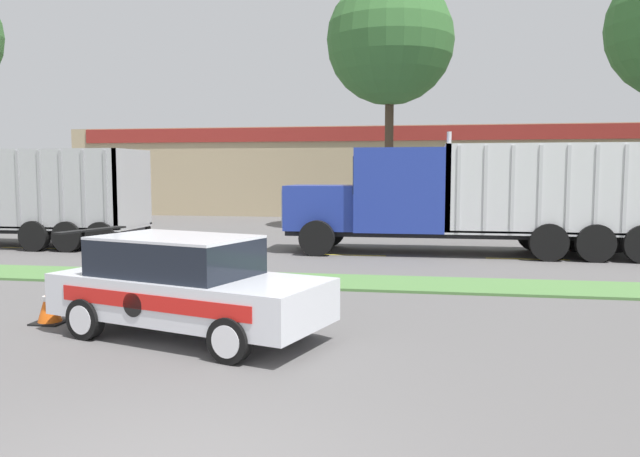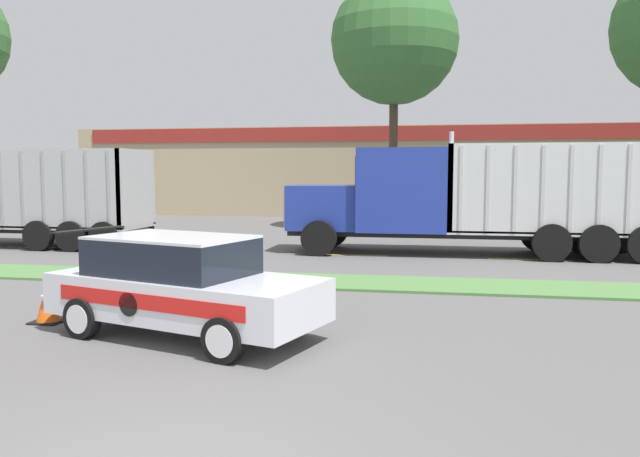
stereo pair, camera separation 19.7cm
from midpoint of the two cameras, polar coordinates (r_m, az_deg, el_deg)
grass_verge at (r=14.60m, az=1.13°, el=-4.90°), size 120.00×1.93×0.06m
centre_line_2 at (r=23.47m, az=-24.91°, el=-1.62°), size 2.40×0.14×0.01m
centre_line_3 at (r=20.90m, az=-12.61°, el=-2.05°), size 2.40×0.14×0.01m
centre_line_4 at (r=19.51m, az=2.25°, el=-2.43°), size 2.40×0.14×0.01m
centre_line_5 at (r=19.57m, az=18.15°, el=-2.66°), size 2.40×0.14×0.01m
dump_truck_trail at (r=20.08m, az=9.92°, el=2.52°), size 11.21×2.76×3.80m
rally_car at (r=10.07m, az=-12.76°, el=-5.04°), size 4.71×3.01×1.62m
traffic_cone at (r=11.75m, az=-23.95°, el=-6.27°), size 0.52×0.52×0.70m
store_building_backdrop at (r=41.15m, az=8.37°, el=5.13°), size 40.99×12.10×5.19m
tree_behind_far_right at (r=28.76m, az=6.23°, el=17.77°), size 5.58×5.58×12.51m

